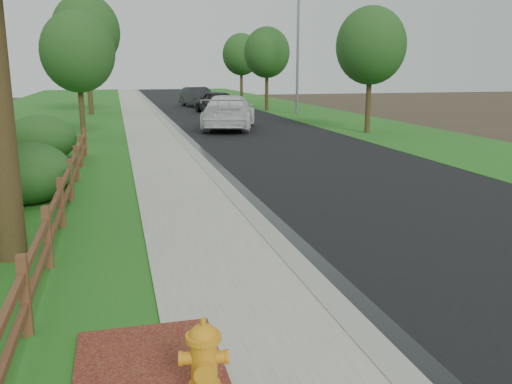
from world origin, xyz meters
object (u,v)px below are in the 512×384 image
object	(u,v)px
streetlight	(295,43)
ranch_fence	(66,188)
dark_car_mid	(216,102)
fire_hydrant	(204,361)
white_suv	(229,112)

from	to	relation	value
streetlight	ranch_fence	bearing A→B (deg)	-119.14
ranch_fence	streetlight	distance (m)	27.95
dark_car_mid	streetlight	world-z (taller)	streetlight
fire_hydrant	white_suv	xyz separation A→B (m)	(5.24, 24.27, 0.45)
white_suv	ranch_fence	bearing A→B (deg)	83.59
fire_hydrant	dark_car_mid	world-z (taller)	dark_car_mid
ranch_fence	fire_hydrant	size ratio (longest dim) A/B	20.20
ranch_fence	fire_hydrant	world-z (taller)	ranch_fence
dark_car_mid	streetlight	distance (m)	7.05
streetlight	white_suv	bearing A→B (deg)	-129.17
ranch_fence	dark_car_mid	xyz separation A→B (m)	(8.24, 26.58, 0.24)
ranch_fence	dark_car_mid	bearing A→B (deg)	72.78
ranch_fence	fire_hydrant	distance (m)	8.11
dark_car_mid	fire_hydrant	bearing A→B (deg)	71.26
white_suv	fire_hydrant	bearing A→B (deg)	94.95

